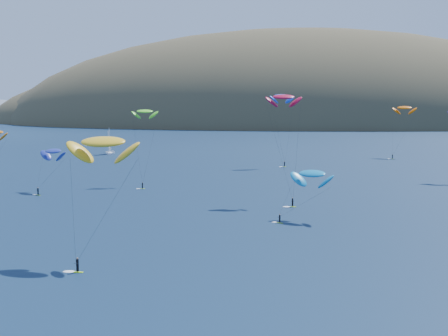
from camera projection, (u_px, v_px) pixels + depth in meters
name	position (u px, v px, depth m)	size (l,w,h in m)	color
ground	(107.00, 332.00, 67.45)	(2800.00, 2800.00, 0.00)	black
island	(316.00, 134.00, 619.26)	(730.00, 300.00, 210.00)	#3D3526
sailboat	(109.00, 152.00, 280.74)	(9.97, 9.58, 11.93)	white
kitesurfer_2	(103.00, 142.00, 96.39)	(11.35, 11.48, 21.56)	#AFEE1A
kitesurfer_3	(145.00, 112.00, 181.68)	(7.93, 13.36, 23.38)	#AFEE1A
kitesurfer_4	(282.00, 96.00, 228.90)	(9.98, 7.57, 28.52)	#AFEE1A
kitesurfer_5	(312.00, 174.00, 129.00)	(12.33, 9.59, 12.27)	#AFEE1A
kitesurfer_9	(284.00, 97.00, 149.90)	(8.64, 10.59, 27.79)	#AFEE1A
kitesurfer_10	(53.00, 151.00, 168.20)	(9.53, 11.66, 13.38)	#AFEE1A
kitesurfer_11	(405.00, 108.00, 265.99)	(11.77, 13.57, 23.76)	#AFEE1A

